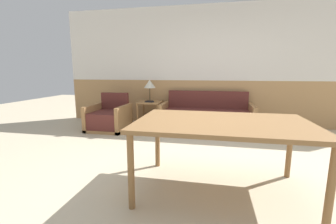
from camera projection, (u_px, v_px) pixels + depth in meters
ground_plane at (210, 171)px, 2.82m from camera, size 16.00×16.00×0.00m
wall_back at (214, 66)px, 5.12m from camera, size 7.20×0.06×2.70m
couch at (206, 117)px, 4.87m from camera, size 1.94×0.77×0.80m
armchair at (109, 119)px, 4.81m from camera, size 0.78×0.79×0.76m
side_table at (150, 106)px, 5.15m from camera, size 0.52×0.52×0.56m
table_lamp at (150, 84)px, 5.16m from camera, size 0.27×0.27×0.49m
book_stack at (149, 102)px, 5.03m from camera, size 0.19×0.12×0.02m
dining_table at (222, 127)px, 2.24m from camera, size 1.70×1.08×0.75m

